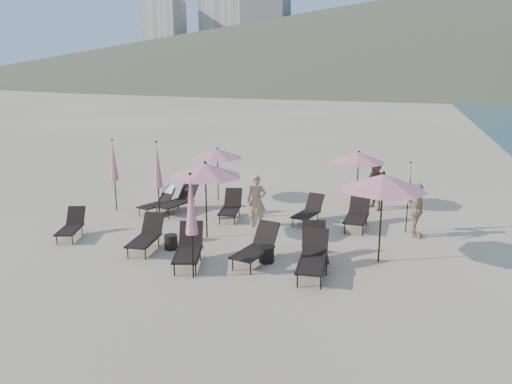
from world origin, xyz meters
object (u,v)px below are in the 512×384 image
(lounger_4, at_px, (315,247))
(lounger_1, at_px, (147,235))
(lounger_2, at_px, (189,248))
(lounger_5, at_px, (313,257))
(umbrella_open_1, at_px, (383,182))
(umbrella_closed_1, at_px, (409,183))
(beachgoer_a, at_px, (256,201))
(beachgoer_c, at_px, (417,210))
(umbrella_open_3, at_px, (359,157))
(lounger_3, at_px, (257,246))
(umbrella_closed_2, at_px, (113,161))
(lounger_10, at_px, (357,213))
(lounger_6, at_px, (160,200))
(umbrella_closed_3, at_px, (157,166))
(umbrella_closed_0, at_px, (191,205))
(umbrella_open_2, at_px, (217,154))
(beachgoer_b, at_px, (375,185))
(umbrella_open_0, at_px, (205,170))
(lounger_7, at_px, (179,199))
(lounger_9, at_px, (309,211))
(lounger_8, at_px, (231,206))
(side_table_0, at_px, (171,242))
(lounger_0, at_px, (71,225))
(side_table_1, at_px, (266,254))

(lounger_4, bearing_deg, lounger_1, 171.60)
(lounger_2, relative_size, lounger_5, 1.01)
(umbrella_open_1, relative_size, umbrella_closed_1, 1.09)
(lounger_5, height_order, beachgoer_a, beachgoer_a)
(beachgoer_c, bearing_deg, lounger_1, 120.08)
(umbrella_open_3, bearing_deg, beachgoer_c, -53.66)
(lounger_2, height_order, umbrella_closed_1, umbrella_closed_1)
(lounger_3, xyz_separation_m, beachgoer_a, (-0.96, 3.08, 0.41))
(umbrella_open_3, relative_size, umbrella_closed_2, 0.82)
(lounger_10, height_order, umbrella_open_3, umbrella_open_3)
(lounger_6, distance_m, umbrella_closed_3, 1.89)
(umbrella_open_1, xyz_separation_m, umbrella_closed_0, (-4.40, -2.51, -0.34))
(umbrella_open_2, xyz_separation_m, beachgoer_b, (6.12, 0.42, -0.97))
(umbrella_closed_2, bearing_deg, umbrella_open_0, -23.01)
(lounger_7, bearing_deg, umbrella_open_1, -5.03)
(lounger_7, bearing_deg, beachgoer_a, 1.67)
(lounger_9, bearing_deg, umbrella_open_3, 73.17)
(lounger_2, xyz_separation_m, lounger_4, (3.23, 1.04, 0.00))
(lounger_5, relative_size, lounger_8, 1.06)
(umbrella_closed_1, xyz_separation_m, beachgoer_c, (0.29, -0.40, -0.76))
(lounger_6, xyz_separation_m, lounger_10, (7.18, 0.23, 0.03))
(umbrella_closed_0, bearing_deg, lounger_7, 118.95)
(lounger_2, relative_size, lounger_8, 1.08)
(lounger_9, height_order, umbrella_open_1, umbrella_open_1)
(side_table_0, bearing_deg, lounger_3, -5.80)
(umbrella_open_2, distance_m, umbrella_closed_0, 7.75)
(lounger_0, height_order, lounger_9, lounger_9)
(lounger_0, relative_size, lounger_8, 0.92)
(lounger_1, xyz_separation_m, lounger_10, (5.64, 3.96, 0.04))
(lounger_3, xyz_separation_m, lounger_4, (1.51, 0.40, 0.01))
(umbrella_closed_1, xyz_separation_m, side_table_0, (-6.56, -3.67, -1.40))
(lounger_9, xyz_separation_m, umbrella_closed_2, (-7.18, -0.61, 1.46))
(lounger_5, distance_m, lounger_7, 7.26)
(beachgoer_a, height_order, beachgoer_c, beachgoer_a)
(lounger_8, relative_size, umbrella_open_3, 0.78)
(lounger_2, height_order, umbrella_open_0, umbrella_open_0)
(lounger_7, xyz_separation_m, side_table_1, (4.46, -3.83, -0.26))
(lounger_9, relative_size, umbrella_closed_0, 0.61)
(umbrella_open_2, distance_m, side_table_1, 7.13)
(lounger_3, distance_m, umbrella_closed_0, 2.38)
(lounger_0, xyz_separation_m, umbrella_open_0, (4.03, 1.27, 1.75))
(lounger_10, distance_m, side_table_1, 4.39)
(lounger_4, distance_m, side_table_1, 1.32)
(lounger_7, xyz_separation_m, umbrella_open_0, (2.09, -2.35, 1.66))
(umbrella_closed_0, xyz_separation_m, beachgoer_a, (0.28, 4.54, -1.02))
(lounger_10, bearing_deg, umbrella_open_2, 162.36)
(umbrella_open_3, distance_m, umbrella_closed_3, 7.38)
(umbrella_closed_3, bearing_deg, lounger_1, -69.46)
(umbrella_closed_3, relative_size, beachgoer_a, 1.60)
(lounger_4, height_order, umbrella_closed_3, umbrella_closed_3)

